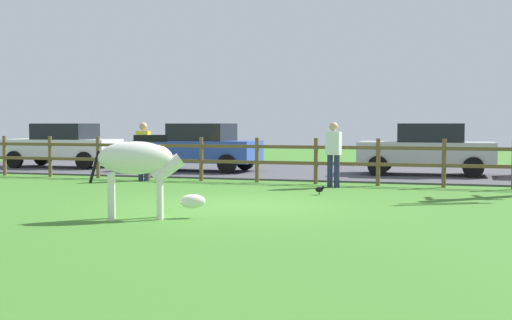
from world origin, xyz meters
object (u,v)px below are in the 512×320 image
(zebra, at_px, (141,164))
(parked_car_white, at_px, (63,145))
(parked_car_silver, at_px, (427,149))
(parked_car_blue, at_px, (199,147))
(visitor_left_of_tree, at_px, (333,151))
(crow_on_grass, at_px, (320,189))
(visitor_right_of_tree, at_px, (143,149))

(zebra, bearing_deg, parked_car_white, 128.89)
(parked_car_silver, xyz_separation_m, parked_car_white, (-12.60, -0.22, 0.00))
(parked_car_blue, distance_m, visitor_left_of_tree, 6.43)
(parked_car_blue, xyz_separation_m, parked_car_white, (-5.35, 0.28, 0.00))
(parked_car_silver, distance_m, parked_car_white, 12.61)
(zebra, relative_size, parked_car_white, 0.44)
(parked_car_blue, bearing_deg, visitor_left_of_tree, -36.24)
(parked_car_silver, height_order, visitor_left_of_tree, visitor_left_of_tree)
(parked_car_blue, bearing_deg, zebra, -73.02)
(visitor_left_of_tree, bearing_deg, parked_car_white, 158.85)
(crow_on_grass, height_order, parked_car_silver, parked_car_silver)
(crow_on_grass, bearing_deg, parked_car_white, 150.80)
(crow_on_grass, height_order, parked_car_white, parked_car_white)
(zebra, height_order, parked_car_white, parked_car_white)
(visitor_right_of_tree, bearing_deg, parked_car_silver, 28.06)
(parked_car_blue, height_order, parked_car_white, same)
(parked_car_white, bearing_deg, visitor_left_of_tree, -21.15)
(crow_on_grass, height_order, visitor_left_of_tree, visitor_left_of_tree)
(visitor_right_of_tree, bearing_deg, parked_car_blue, 86.10)
(parked_car_blue, xyz_separation_m, parked_car_silver, (7.25, 0.49, 0.00))
(zebra, height_order, crow_on_grass, zebra)
(parked_car_silver, bearing_deg, parked_car_blue, -176.11)
(parked_car_blue, bearing_deg, visitor_right_of_tree, -93.90)
(visitor_right_of_tree, bearing_deg, zebra, -63.44)
(visitor_left_of_tree, bearing_deg, parked_car_blue, 143.76)
(zebra, distance_m, parked_car_blue, 10.69)
(crow_on_grass, relative_size, parked_car_silver, 0.05)
(zebra, relative_size, visitor_right_of_tree, 1.09)
(parked_car_silver, xyz_separation_m, visitor_right_of_tree, (-7.49, -4.00, 0.06))
(zebra, bearing_deg, parked_car_silver, 68.91)
(parked_car_blue, distance_m, parked_car_silver, 7.27)
(parked_car_blue, bearing_deg, parked_car_silver, 3.89)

